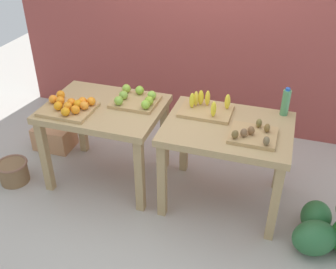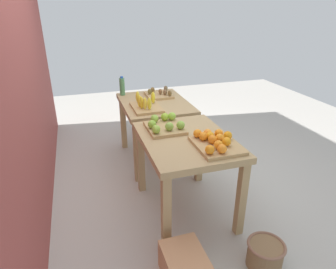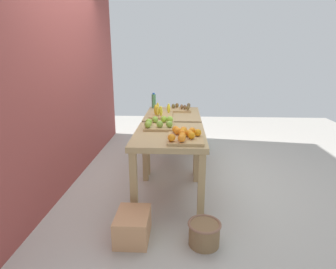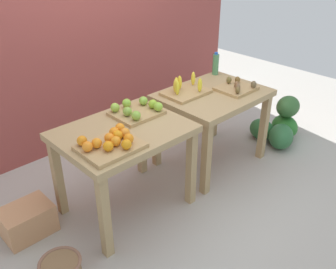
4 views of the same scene
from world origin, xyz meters
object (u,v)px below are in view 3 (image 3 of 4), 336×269
object	(u,v)px
banana_crate	(161,114)
watermelon_pile	(189,135)
apple_bin	(159,124)
cardboard_produce_box	(133,226)
display_table_right	(173,121)
water_bottle	(154,101)
kiwi_bin	(181,109)
display_table_left	(169,143)
orange_bin	(185,136)
wicker_basket	(204,233)

from	to	relation	value
banana_crate	watermelon_pile	size ratio (longest dim) A/B	0.67
apple_bin	cardboard_produce_box	bearing A→B (deg)	171.04
display_table_right	apple_bin	bearing A→B (deg)	171.18
apple_bin	display_table_right	bearing A→B (deg)	-8.82
display_table_right	cardboard_produce_box	distance (m)	2.02
water_bottle	watermelon_pile	size ratio (longest dim) A/B	0.38
apple_bin	kiwi_bin	bearing A→B (deg)	-13.26
display_table_right	banana_crate	distance (m)	0.32
display_table_left	kiwi_bin	world-z (taller)	kiwi_bin
apple_bin	cardboard_produce_box	size ratio (longest dim) A/B	1.01
kiwi_bin	cardboard_produce_box	world-z (taller)	kiwi_bin
orange_bin	cardboard_produce_box	world-z (taller)	orange_bin
apple_bin	orange_bin	bearing A→B (deg)	-148.52
display_table_left	orange_bin	xyz separation A→B (m)	(-0.24, -0.17, 0.16)
apple_bin	cardboard_produce_box	xyz separation A→B (m)	(-1.05, 0.17, -0.71)
orange_bin	apple_bin	bearing A→B (deg)	31.48
banana_crate	kiwi_bin	world-z (taller)	banana_crate
orange_bin	banana_crate	size ratio (longest dim) A/B	1.00
orange_bin	apple_bin	xyz separation A→B (m)	(0.49, 0.30, -0.00)
apple_bin	watermelon_pile	bearing A→B (deg)	-12.79
apple_bin	cardboard_produce_box	world-z (taller)	apple_bin
cardboard_produce_box	kiwi_bin	bearing A→B (deg)	-11.15
display_table_right	cardboard_produce_box	size ratio (longest dim) A/B	2.60
apple_bin	water_bottle	xyz separation A→B (m)	(1.28, 0.19, 0.08)
cardboard_produce_box	banana_crate	bearing A→B (deg)	-4.57
orange_bin	cardboard_produce_box	xyz separation A→B (m)	(-0.56, 0.47, -0.71)
banana_crate	water_bottle	size ratio (longest dim) A/B	1.77
orange_bin	cardboard_produce_box	distance (m)	1.02
water_bottle	cardboard_produce_box	distance (m)	2.46
display_table_right	banana_crate	size ratio (longest dim) A/B	2.36
display_table_left	water_bottle	world-z (taller)	water_bottle
display_table_left	watermelon_pile	xyz separation A→B (m)	(2.05, -0.27, -0.48)
orange_bin	water_bottle	bearing A→B (deg)	15.66
kiwi_bin	wicker_basket	world-z (taller)	kiwi_bin
cardboard_produce_box	display_table_left	bearing A→B (deg)	-20.64
display_table_left	watermelon_pile	world-z (taller)	display_table_left
display_table_right	cardboard_produce_box	bearing A→B (deg)	171.10
orange_bin	wicker_basket	xyz separation A→B (m)	(-0.62, -0.18, -0.72)
orange_bin	cardboard_produce_box	size ratio (longest dim) A/B	1.10
orange_bin	water_bottle	world-z (taller)	water_bottle
kiwi_bin	cardboard_produce_box	bearing A→B (deg)	168.85
kiwi_bin	water_bottle	bearing A→B (deg)	65.73
kiwi_bin	apple_bin	bearing A→B (deg)	166.74
orange_bin	water_bottle	xyz separation A→B (m)	(1.77, 0.50, 0.07)
orange_bin	kiwi_bin	distance (m)	1.57
orange_bin	banana_crate	world-z (taller)	banana_crate
watermelon_pile	cardboard_produce_box	world-z (taller)	watermelon_pile
display_table_left	banana_crate	xyz separation A→B (m)	(0.89, 0.16, 0.16)
display_table_right	water_bottle	size ratio (longest dim) A/B	4.19
display_table_right	apple_bin	world-z (taller)	apple_bin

